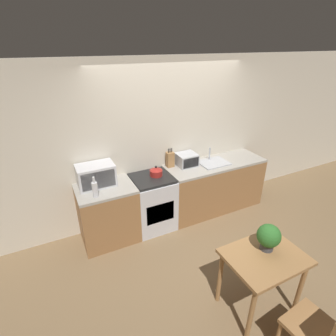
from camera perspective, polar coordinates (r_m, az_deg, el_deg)
The scene contains 14 objects.
ground_plane at distance 4.09m, azimuth 8.36°, elevation -17.14°, with size 16.00×16.00×0.00m, color brown.
wall_back at distance 4.31m, azimuth 0.32°, elevation 5.92°, with size 10.00×0.06×2.60m.
counter_left_run at distance 4.06m, azimuth -12.91°, elevation -9.70°, with size 0.82×0.62×0.90m.
counter_right_run at distance 4.75m, azimuth 9.96°, elevation -3.79°, with size 1.76×0.62×0.90m.
stove_range at distance 4.24m, azimuth -3.40°, elevation -7.44°, with size 0.62×0.62×0.90m.
kettle at distance 4.02m, azimuth -2.61°, elevation -0.78°, with size 0.20×0.20×0.16m.
microwave at distance 3.84m, azimuth -15.40°, elevation -1.56°, with size 0.52×0.33×0.32m.
bottle at distance 3.59m, azimuth -15.60°, elevation -4.44°, with size 0.08×0.08×0.29m.
knife_block at distance 4.28m, azimuth 0.45°, elevation 1.87°, with size 0.12×0.10×0.32m.
toaster_oven at distance 4.35m, azimuth 4.07°, elevation 1.83°, with size 0.32×0.30×0.20m.
sink_basin at distance 4.52m, azimuth 9.86°, elevation 1.24°, with size 0.49×0.38×0.24m.
dining_table at distance 3.12m, azimuth 20.02°, elevation -19.07°, with size 0.81×0.62×0.76m.
dining_chair at distance 2.99m, azimuth 30.76°, elevation -28.15°, with size 0.47×0.47×0.91m.
potted_plant at distance 3.02m, azimuth 21.06°, elevation -13.76°, with size 0.25×0.25×0.30m.
Camera 1 is at (-1.82, -2.39, 2.77)m, focal length 28.00 mm.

